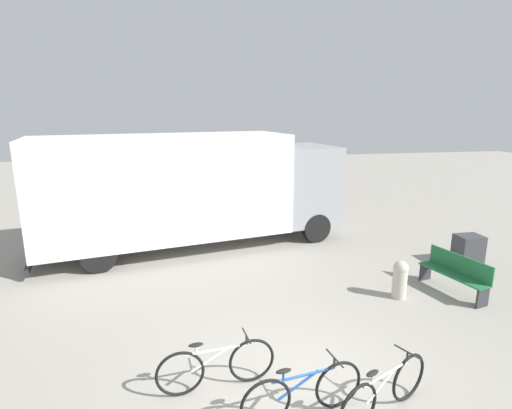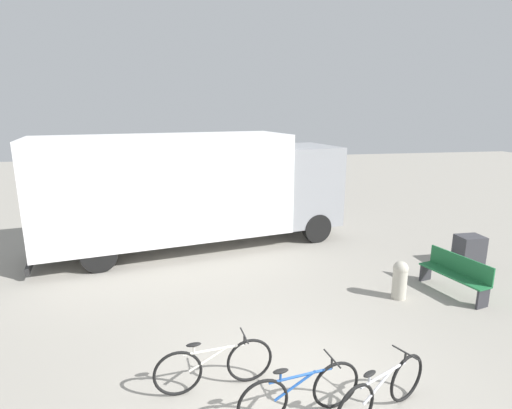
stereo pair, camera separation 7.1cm
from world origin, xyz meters
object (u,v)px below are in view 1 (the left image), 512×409
(bicycle_near, at_px, (217,366))
(bicycle_middle, at_px, (303,392))
(park_bench, at_px, (455,273))
(bicycle_far, at_px, (384,391))
(delivery_truck, at_px, (192,187))
(utility_box, at_px, (468,249))
(bollard_near_bench, at_px, (400,278))

(bicycle_near, distance_m, bicycle_middle, 1.35)
(park_bench, distance_m, bicycle_middle, 5.47)
(bicycle_middle, xyz_separation_m, bicycle_far, (1.09, -0.18, 0.00))
(delivery_truck, bearing_deg, bicycle_far, -84.58)
(bicycle_middle, bearing_deg, bicycle_near, 134.75)
(bicycle_middle, relative_size, utility_box, 2.27)
(park_bench, bearing_deg, utility_box, -58.64)
(bicycle_far, bearing_deg, bicycle_middle, 145.94)
(bollard_near_bench, distance_m, utility_box, 3.30)
(delivery_truck, relative_size, utility_box, 11.83)
(bicycle_middle, relative_size, bollard_near_bench, 2.07)
(park_bench, relative_size, bicycle_far, 1.02)
(park_bench, relative_size, bicycle_middle, 0.94)
(delivery_truck, relative_size, bicycle_near, 5.17)
(bollard_near_bench, bearing_deg, delivery_truck, 135.10)
(delivery_truck, height_order, bicycle_near, delivery_truck)
(bicycle_far, bearing_deg, park_bench, 18.24)
(delivery_truck, xyz_separation_m, bicycle_far, (2.27, -7.52, -1.47))
(bicycle_near, xyz_separation_m, bicycle_far, (2.18, -0.98, 0.00))
(bicycle_near, height_order, bicycle_far, same)
(delivery_truck, distance_m, park_bench, 7.31)
(delivery_truck, bearing_deg, bicycle_middle, -92.24)
(park_bench, distance_m, utility_box, 2.16)
(bicycle_near, distance_m, bollard_near_bench, 4.80)
(delivery_truck, relative_size, bicycle_far, 5.61)
(park_bench, distance_m, bollard_near_bench, 1.39)
(park_bench, distance_m, bicycle_far, 4.73)
(delivery_truck, distance_m, bicycle_middle, 7.58)
(bicycle_far, distance_m, bollard_near_bench, 3.81)
(bicycle_middle, relative_size, bicycle_far, 1.08)
(bicycle_far, bearing_deg, delivery_truck, 82.21)
(bollard_near_bench, bearing_deg, utility_box, 27.73)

